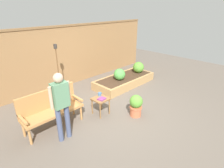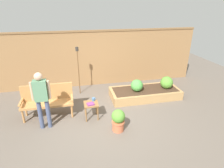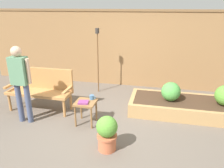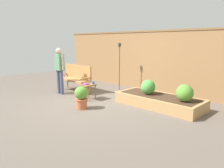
# 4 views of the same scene
# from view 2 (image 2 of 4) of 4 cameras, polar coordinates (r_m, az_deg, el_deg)

# --- Properties ---
(ground_plane) EXTENTS (14.00, 14.00, 0.00)m
(ground_plane) POSITION_cam_2_polar(r_m,az_deg,el_deg) (5.44, -2.57, -10.85)
(ground_plane) COLOR #60564C
(fence_back) EXTENTS (8.40, 0.14, 2.16)m
(fence_back) POSITION_cam_2_polar(r_m,az_deg,el_deg) (7.35, -6.22, 7.75)
(fence_back) COLOR olive
(fence_back) RESTS_ON ground_plane
(garden_bench) EXTENTS (1.44, 0.48, 0.94)m
(garden_bench) POSITION_cam_2_polar(r_m,az_deg,el_deg) (5.70, -19.09, -4.18)
(garden_bench) COLOR #B77F47
(garden_bench) RESTS_ON ground_plane
(side_table) EXTENTS (0.40, 0.40, 0.48)m
(side_table) POSITION_cam_2_polar(r_m,az_deg,el_deg) (5.35, -6.39, -6.63)
(side_table) COLOR olive
(side_table) RESTS_ON ground_plane
(cup_on_table) EXTENTS (0.13, 0.09, 0.09)m
(cup_on_table) POSITION_cam_2_polar(r_m,az_deg,el_deg) (5.41, -5.67, -4.65)
(cup_on_table) COLOR teal
(cup_on_table) RESTS_ON side_table
(book_on_table) EXTENTS (0.22, 0.20, 0.03)m
(book_on_table) POSITION_cam_2_polar(r_m,az_deg,el_deg) (5.24, -6.58, -6.07)
(book_on_table) COLOR #7F3875
(book_on_table) RESTS_ON side_table
(potted_boxwood) EXTENTS (0.35, 0.35, 0.60)m
(potted_boxwood) POSITION_cam_2_polar(r_m,az_deg,el_deg) (4.87, 1.91, -10.85)
(potted_boxwood) COLOR #C66642
(potted_boxwood) RESTS_ON ground_plane
(raised_planter_bed) EXTENTS (2.40, 1.00, 0.30)m
(raised_planter_bed) POSITION_cam_2_polar(r_m,az_deg,el_deg) (6.68, 9.97, -2.79)
(raised_planter_bed) COLOR #AD8451
(raised_planter_bed) RESTS_ON ground_plane
(shrub_near_bench) EXTENTS (0.41, 0.41, 0.41)m
(shrub_near_bench) POSITION_cam_2_polar(r_m,az_deg,el_deg) (6.37, 7.58, -0.44)
(shrub_near_bench) COLOR brown
(shrub_near_bench) RESTS_ON raised_planter_bed
(shrub_far_corner) EXTENTS (0.43, 0.43, 0.43)m
(shrub_far_corner) POSITION_cam_2_polar(r_m,az_deg,el_deg) (6.80, 16.32, 0.44)
(shrub_far_corner) COLOR brown
(shrub_far_corner) RESTS_ON raised_planter_bed
(tiki_torch) EXTENTS (0.10, 0.10, 1.72)m
(tiki_torch) POSITION_cam_2_polar(r_m,az_deg,el_deg) (6.60, -10.35, 6.44)
(tiki_torch) COLOR brown
(tiki_torch) RESTS_ON ground_plane
(person_by_bench) EXTENTS (0.47, 0.20, 1.56)m
(person_by_bench) POSITION_cam_2_polar(r_m,az_deg,el_deg) (4.99, -20.74, -3.50)
(person_by_bench) COLOR #475170
(person_by_bench) RESTS_ON ground_plane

